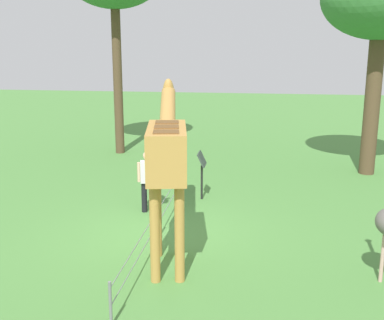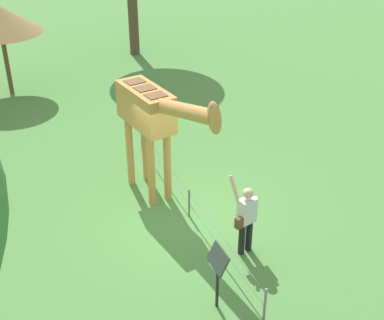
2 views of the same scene
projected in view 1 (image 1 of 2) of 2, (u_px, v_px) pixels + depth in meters
ground_plane at (162, 238)px, 10.97m from camera, size 60.00×60.00×0.00m
giraffe at (167, 153)px, 9.35m from camera, size 3.83×1.12×3.44m
visitor at (148, 178)px, 12.43m from camera, size 0.55×0.57×1.78m
tree_east at (381, 1)px, 14.93m from camera, size 3.62×3.62×6.77m
info_sign at (202, 166)px, 13.41m from camera, size 0.56×0.21×1.32m
wire_fence at (158, 221)px, 10.89m from camera, size 7.05×0.05×0.75m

